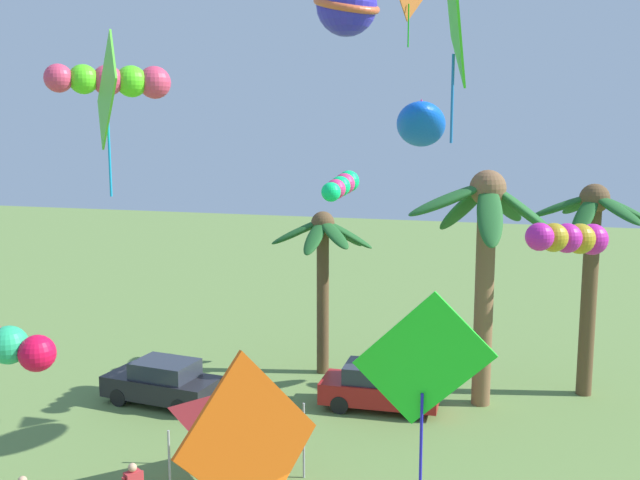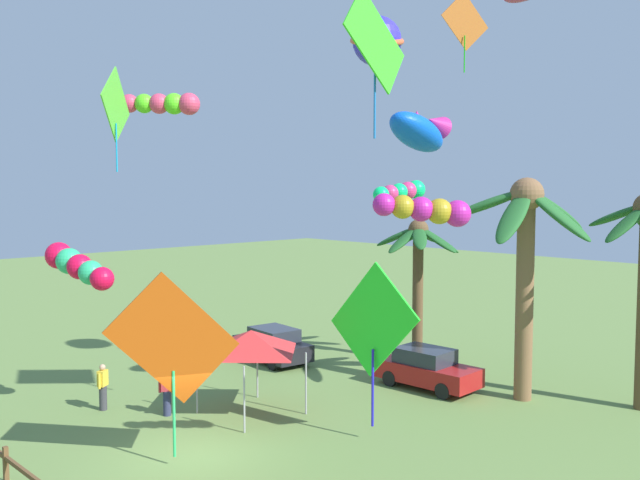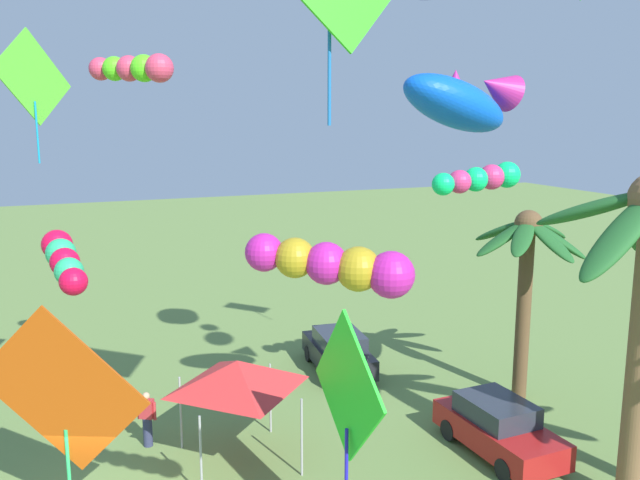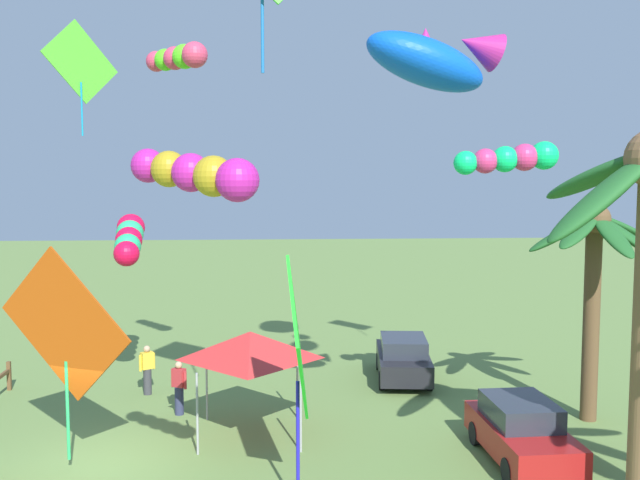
% 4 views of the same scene
% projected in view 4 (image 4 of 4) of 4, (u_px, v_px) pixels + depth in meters
% --- Properties ---
extents(ground_plane, '(120.00, 120.00, 0.00)m').
position_uv_depth(ground_plane, '(105.00, 463.00, 17.70)').
color(ground_plane, olive).
extents(palm_tree_1, '(3.87, 3.93, 6.23)m').
position_uv_depth(palm_tree_1, '(594.00, 257.00, 20.36)').
color(palm_tree_1, brown).
rests_on(palm_tree_1, ground).
extents(parked_car_0, '(4.06, 2.11, 1.51)m').
position_uv_depth(parked_car_0, '(403.00, 358.00, 24.75)').
color(parked_car_0, black).
rests_on(parked_car_0, ground).
extents(parked_car_1, '(3.96, 1.86, 1.51)m').
position_uv_depth(parked_car_1, '(521.00, 431.00, 17.75)').
color(parked_car_1, '#A51919').
rests_on(parked_car_1, ground).
extents(spectator_0, '(0.40, 0.48, 1.59)m').
position_uv_depth(spectator_0, '(179.00, 387.00, 21.17)').
color(spectator_0, '#2D3351').
rests_on(spectator_0, ground).
extents(spectator_1, '(0.40, 0.47, 1.59)m').
position_uv_depth(spectator_1, '(147.00, 370.00, 23.11)').
color(spectator_1, '#38383D').
rests_on(spectator_1, ground).
extents(festival_tent, '(2.86, 2.86, 2.85)m').
position_uv_depth(festival_tent, '(250.00, 345.00, 19.37)').
color(festival_tent, '#9E9EA3').
rests_on(festival_tent, ground).
extents(kite_fish_0, '(1.68, 3.24, 1.76)m').
position_uv_depth(kite_fish_0, '(433.00, 59.00, 15.15)').
color(kite_fish_0, blue).
extents(kite_tube_3, '(3.36, 1.19, 1.46)m').
position_uv_depth(kite_tube_3, '(129.00, 238.00, 23.20)').
color(kite_tube_3, '#ED0C3A').
extents(kite_diamond_4, '(3.61, 0.48, 5.03)m').
position_uv_depth(kite_diamond_4, '(298.00, 343.00, 14.91)').
color(kite_diamond_4, '#23E929').
extents(kite_diamond_6, '(1.56, 3.38, 5.12)m').
position_uv_depth(kite_diamond_6, '(65.00, 327.00, 16.98)').
color(kite_diamond_6, '#B6460D').
extents(kite_tube_7, '(0.73, 2.70, 0.86)m').
position_uv_depth(kite_tube_7, '(510.00, 159.00, 18.46)').
color(kite_tube_7, '#0EE972').
extents(kite_tube_8, '(1.71, 2.12, 0.84)m').
position_uv_depth(kite_tube_8, '(197.00, 174.00, 11.29)').
color(kite_tube_8, '#C01E98').
extents(kite_tube_9, '(2.20, 1.95, 0.72)m').
position_uv_depth(kite_tube_9, '(177.00, 58.00, 20.42)').
color(kite_tube_9, '#DD3B5F').
extents(kite_diamond_11, '(1.44, 1.64, 3.00)m').
position_uv_depth(kite_diamond_11, '(80.00, 64.00, 19.01)').
color(kite_diamond_11, '#58CA34').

